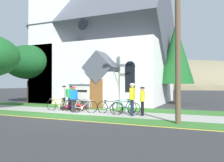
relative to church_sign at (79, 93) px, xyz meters
name	(u,v)px	position (x,y,z in m)	size (l,w,h in m)	color
ground	(99,108)	(1.20, 0.70, -1.12)	(140.00, 140.00, 0.00)	#333335
sidewalk_slab	(53,110)	(-0.90, -1.80, -1.11)	(32.00, 2.43, 0.01)	#A8A59E
grass_verge	(31,114)	(-0.90, -3.86, -1.11)	(32.00, 1.68, 0.01)	#38722D
church_lawn	(74,107)	(-0.90, 0.70, -1.11)	(24.00, 2.56, 0.01)	#38722D
curb_paint_stripe	(17,116)	(-0.90, -4.85, -1.12)	(28.00, 0.16, 0.01)	yellow
church_building	(101,51)	(-1.28, 6.03, 3.84)	(12.14, 10.56, 13.93)	white
church_sign	(79,93)	(0.00, 0.00, 0.00)	(1.78, 0.14, 1.73)	#474C56
flower_bed	(75,108)	(0.01, -0.60, -1.03)	(1.97, 1.97, 0.34)	#382319
bicycle_blue	(125,108)	(4.30, -2.06, -0.74)	(1.62, 0.64, 0.84)	black
bicycle_silver	(75,105)	(0.56, -1.46, -0.74)	(1.70, 0.46, 0.82)	black
bicycle_green	(110,107)	(3.28, -1.93, -0.75)	(1.74, 0.22, 0.80)	black
bicycle_white	(83,106)	(1.62, -2.16, -0.74)	(1.61, 0.70, 0.84)	black
bicycle_orange	(58,105)	(-0.45, -1.85, -0.74)	(1.75, 0.18, 0.80)	black
bicycle_black	(124,106)	(3.85, -1.03, -0.74)	(1.71, 0.43, 0.85)	black
cyclist_in_green_jersey	(132,96)	(4.78, -2.27, -0.05)	(0.31, 0.77, 1.79)	#191E38
cyclist_in_blue_jersey	(142,99)	(5.26, -1.93, -0.20)	(0.29, 0.69, 1.59)	black
cyclist_in_orange_jersey	(71,96)	(-0.07, -0.96, -0.17)	(0.64, 0.34, 1.63)	#191E38
cyclist_in_red_jersey	(74,97)	(0.93, -2.13, -0.20)	(0.63, 0.28, 1.58)	#2D2D33
cyclist_in_yellow_jersey	(64,95)	(-0.56, -1.07, -0.17)	(0.29, 0.75, 1.63)	#191E38
utility_pole	(175,6)	(7.31, -3.76, 4.06)	(3.12, 0.28, 9.38)	brown
roadside_conifer	(176,54)	(5.88, 6.35, 3.29)	(3.06, 3.06, 7.07)	#4C3823
yard_deciduous_tree	(29,62)	(-6.92, 2.32, 2.65)	(4.72, 4.72, 5.36)	#3D2D1E
distant_hill	(173,88)	(-5.82, 78.89, -1.12)	(85.31, 54.39, 22.03)	#847A5B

